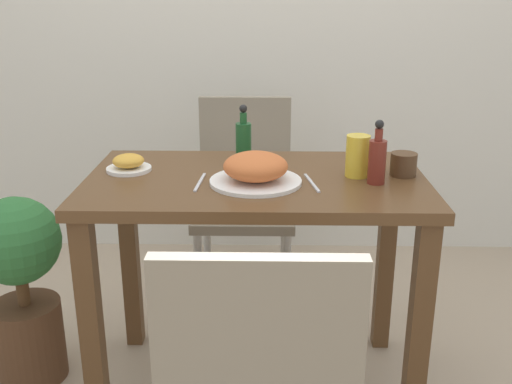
# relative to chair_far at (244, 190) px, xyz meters

# --- Properties ---
(ground_plane) EXTENTS (16.00, 16.00, 0.00)m
(ground_plane) POSITION_rel_chair_far_xyz_m (0.06, -0.67, -0.50)
(ground_plane) COLOR tan
(dining_table) EXTENTS (1.06, 0.62, 0.77)m
(dining_table) POSITION_rel_chair_far_xyz_m (0.06, -0.67, 0.14)
(dining_table) COLOR brown
(dining_table) RESTS_ON ground_plane
(chair_far) EXTENTS (0.42, 0.42, 0.88)m
(chair_far) POSITION_rel_chair_far_xyz_m (0.00, 0.00, 0.00)
(chair_far) COLOR gray
(chair_far) RESTS_ON ground_plane
(food_plate) EXTENTS (0.28, 0.28, 0.10)m
(food_plate) POSITION_rel_chair_far_xyz_m (0.06, -0.73, 0.32)
(food_plate) COLOR white
(food_plate) RESTS_ON dining_table
(side_plate) EXTENTS (0.14, 0.14, 0.06)m
(side_plate) POSITION_rel_chair_far_xyz_m (-0.35, -0.61, 0.30)
(side_plate) COLOR white
(side_plate) RESTS_ON dining_table
(drink_cup) EXTENTS (0.08, 0.08, 0.07)m
(drink_cup) POSITION_rel_chair_far_xyz_m (0.53, -0.65, 0.31)
(drink_cup) COLOR #4C331E
(drink_cup) RESTS_ON dining_table
(juice_glass) EXTENTS (0.07, 0.07, 0.13)m
(juice_glass) POSITION_rel_chair_far_xyz_m (0.38, -0.65, 0.34)
(juice_glass) COLOR gold
(juice_glass) RESTS_ON dining_table
(sauce_bottle) EXTENTS (0.05, 0.05, 0.20)m
(sauce_bottle) POSITION_rel_chair_far_xyz_m (0.02, -0.50, 0.35)
(sauce_bottle) COLOR #194C23
(sauce_bottle) RESTS_ON dining_table
(condiment_bottle) EXTENTS (0.05, 0.05, 0.20)m
(condiment_bottle) POSITION_rel_chair_far_xyz_m (0.43, -0.73, 0.35)
(condiment_bottle) COLOR maroon
(condiment_bottle) RESTS_ON dining_table
(fork_utensil) EXTENTS (0.02, 0.17, 0.00)m
(fork_utensil) POSITION_rel_chair_far_xyz_m (-0.11, -0.73, 0.28)
(fork_utensil) COLOR silver
(fork_utensil) RESTS_ON dining_table
(spoon_utensil) EXTENTS (0.04, 0.17, 0.00)m
(spoon_utensil) POSITION_rel_chair_far_xyz_m (0.23, -0.73, 0.28)
(spoon_utensil) COLOR silver
(spoon_utensil) RESTS_ON dining_table
(potted_plant_left) EXTENTS (0.30, 0.30, 0.68)m
(potted_plant_left) POSITION_rel_chair_far_xyz_m (-0.74, -0.64, -0.11)
(potted_plant_left) COLOR #51331E
(potted_plant_left) RESTS_ON ground_plane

